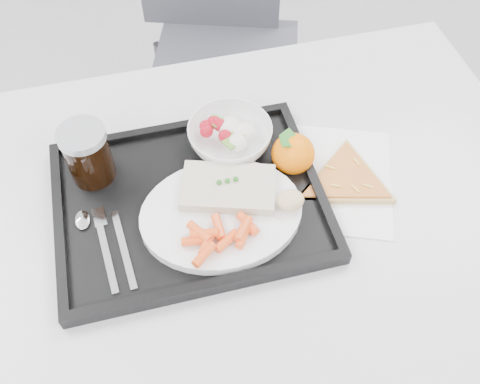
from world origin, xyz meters
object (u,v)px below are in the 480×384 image
object	(u,v)px
pizza_slice	(346,180)
dinner_plate	(221,214)
tray	(190,202)
cola_glass	(88,153)
salad_bowl	(230,136)
tangerine	(293,154)
table	(219,235)
chair	(219,25)

from	to	relation	value
pizza_slice	dinner_plate	bearing A→B (deg)	-173.88
tray	cola_glass	distance (m)	0.19
salad_bowl	tangerine	world-z (taller)	tangerine
cola_glass	pizza_slice	xyz separation A→B (m)	(0.43, -0.12, -0.06)
salad_bowl	pizza_slice	size ratio (longest dim) A/B	0.61
pizza_slice	table	bearing A→B (deg)	-177.69
table	chair	xyz separation A→B (m)	(0.17, 0.79, -0.15)
salad_bowl	pizza_slice	bearing A→B (deg)	-35.09
dinner_plate	salad_bowl	size ratio (longest dim) A/B	1.78
salad_bowl	tangerine	xyz separation A→B (m)	(0.10, -0.06, -0.00)
salad_bowl	table	bearing A→B (deg)	-112.12
tray	salad_bowl	xyz separation A→B (m)	(0.10, 0.10, 0.03)
salad_bowl	pizza_slice	world-z (taller)	salad_bowl
tray	cola_glass	xyz separation A→B (m)	(-0.15, 0.10, 0.06)
chair	cola_glass	distance (m)	0.81
cola_glass	tray	bearing A→B (deg)	-32.50
tray	salad_bowl	bearing A→B (deg)	47.26
chair	tangerine	size ratio (longest dim) A/B	11.11
dinner_plate	cola_glass	distance (m)	0.25
tangerine	salad_bowl	bearing A→B (deg)	147.22
dinner_plate	salad_bowl	xyz separation A→B (m)	(0.05, 0.15, 0.01)
tray	tangerine	bearing A→B (deg)	11.55
salad_bowl	cola_glass	bearing A→B (deg)	-178.32
chair	dinner_plate	size ratio (longest dim) A/B	3.44
table	salad_bowl	world-z (taller)	salad_bowl
tray	pizza_slice	bearing A→B (deg)	-4.51
tray	dinner_plate	world-z (taller)	dinner_plate
table	cola_glass	distance (m)	0.27
cola_glass	pizza_slice	size ratio (longest dim) A/B	0.44
tangerine	cola_glass	bearing A→B (deg)	170.72
chair	salad_bowl	distance (m)	0.71
table	dinner_plate	xyz separation A→B (m)	(0.00, -0.02, 0.09)
table	chair	distance (m)	0.82
chair	pizza_slice	bearing A→B (deg)	-85.61
dinner_plate	tangerine	bearing A→B (deg)	29.85
dinner_plate	tangerine	distance (m)	0.17
pizza_slice	tray	bearing A→B (deg)	175.49
table	cola_glass	size ratio (longest dim) A/B	11.11
chair	salad_bowl	size ratio (longest dim) A/B	6.11
chair	cola_glass	bearing A→B (deg)	-118.98
tray	pizza_slice	distance (m)	0.28
table	cola_glass	bearing A→B (deg)	146.46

